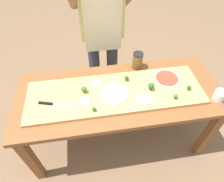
{
  "coord_description": "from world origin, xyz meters",
  "views": [
    {
      "loc": [
        -0.22,
        -1.04,
        1.94
      ],
      "look_at": [
        -0.07,
        -0.05,
        0.83
      ],
      "focal_mm": 31.05,
      "sensor_mm": 36.0,
      "label": 1
    }
  ],
  "objects_px": {
    "prep_table": "(119,100)",
    "pizza_slice_near_left": "(97,83)",
    "pizza_slice_center": "(144,99)",
    "cheese_crumble_b": "(153,72)",
    "broccoli_floret_center_right": "(176,96)",
    "cheese_crumble_d": "(164,100)",
    "cheese_crumble_c": "(80,82)",
    "pizza_whole_tomato_red": "(167,78)",
    "pizza_whole_cheese_artichoke": "(114,93)",
    "sauce_jar": "(138,61)",
    "broccoli_floret_front_mid": "(189,87)",
    "broccoli_floret_front_left": "(84,89)",
    "broccoli_floret_back_right": "(151,86)",
    "broccoli_floret_back_mid": "(94,109)",
    "pizza_slice_near_right": "(85,101)",
    "broccoli_floret_back_left": "(127,78)",
    "cheese_crumble_a": "(188,76)",
    "cook_center": "(102,26)",
    "cheese_crumble_f": "(128,108)",
    "chefs_knife": "(52,104)",
    "cheese_crumble_e": "(143,88)",
    "flour_cup": "(219,96)"
  },
  "relations": [
    {
      "from": "prep_table",
      "to": "pizza_slice_near_left",
      "type": "height_order",
      "value": "pizza_slice_near_left"
    },
    {
      "from": "pizza_slice_center",
      "to": "cheese_crumble_d",
      "type": "xyz_separation_m",
      "value": [
        0.15,
        -0.03,
        0.0
      ]
    },
    {
      "from": "chefs_knife",
      "to": "cheese_crumble_f",
      "type": "distance_m",
      "value": 0.58
    },
    {
      "from": "broccoli_floret_center_right",
      "to": "cheese_crumble_d",
      "type": "relative_size",
      "value": 3.28
    },
    {
      "from": "broccoli_floret_front_mid",
      "to": "cheese_crumble_d",
      "type": "bearing_deg",
      "value": -160.59
    },
    {
      "from": "pizza_whole_cheese_artichoke",
      "to": "cheese_crumble_c",
      "type": "bearing_deg",
      "value": 148.31
    },
    {
      "from": "pizza_slice_near_right",
      "to": "pizza_slice_center",
      "type": "xyz_separation_m",
      "value": [
        0.46,
        -0.05,
        0.0
      ]
    },
    {
      "from": "cheese_crumble_c",
      "to": "pizza_whole_tomato_red",
      "type": "bearing_deg",
      "value": -5.14
    },
    {
      "from": "cheese_crumble_d",
      "to": "pizza_slice_near_left",
      "type": "bearing_deg",
      "value": 152.12
    },
    {
      "from": "broccoli_floret_back_right",
      "to": "broccoli_floret_center_right",
      "type": "distance_m",
      "value": 0.2
    },
    {
      "from": "prep_table",
      "to": "cheese_crumble_f",
      "type": "height_order",
      "value": "cheese_crumble_f"
    },
    {
      "from": "broccoli_floret_center_right",
      "to": "cheese_crumble_b",
      "type": "relative_size",
      "value": 3.79
    },
    {
      "from": "pizza_slice_center",
      "to": "cheese_crumble_b",
      "type": "bearing_deg",
      "value": 61.82
    },
    {
      "from": "broccoli_floret_center_right",
      "to": "cheese_crumble_d",
      "type": "height_order",
      "value": "broccoli_floret_center_right"
    },
    {
      "from": "pizza_whole_tomato_red",
      "to": "cheese_crumble_e",
      "type": "height_order",
      "value": "cheese_crumble_e"
    },
    {
      "from": "pizza_slice_center",
      "to": "cheese_crumble_b",
      "type": "xyz_separation_m",
      "value": [
        0.16,
        0.3,
        0.0
      ]
    },
    {
      "from": "pizza_slice_near_left",
      "to": "sauce_jar",
      "type": "bearing_deg",
      "value": 24.81
    },
    {
      "from": "pizza_slice_near_left",
      "to": "broccoli_floret_back_left",
      "type": "height_order",
      "value": "broccoli_floret_back_left"
    },
    {
      "from": "pizza_whole_cheese_artichoke",
      "to": "broccoli_floret_back_left",
      "type": "relative_size",
      "value": 4.83
    },
    {
      "from": "broccoli_floret_back_mid",
      "to": "cook_center",
      "type": "bearing_deg",
      "value": 78.62
    },
    {
      "from": "broccoli_floret_back_right",
      "to": "cheese_crumble_b",
      "type": "height_order",
      "value": "broccoli_floret_back_right"
    },
    {
      "from": "pizza_slice_near_left",
      "to": "broccoli_floret_front_left",
      "type": "xyz_separation_m",
      "value": [
        -0.11,
        -0.08,
        0.03
      ]
    },
    {
      "from": "pizza_whole_tomato_red",
      "to": "pizza_slice_near_left",
      "type": "bearing_deg",
      "value": 176.61
    },
    {
      "from": "cheese_crumble_c",
      "to": "broccoli_floret_back_mid",
      "type": "bearing_deg",
      "value": -73.49
    },
    {
      "from": "pizza_slice_near_left",
      "to": "cheese_crumble_f",
      "type": "bearing_deg",
      "value": -55.18
    },
    {
      "from": "broccoli_floret_back_mid",
      "to": "broccoli_floret_center_right",
      "type": "distance_m",
      "value": 0.64
    },
    {
      "from": "broccoli_floret_back_left",
      "to": "cheese_crumble_a",
      "type": "xyz_separation_m",
      "value": [
        0.53,
        -0.04,
        -0.02
      ]
    },
    {
      "from": "broccoli_floret_front_mid",
      "to": "cheese_crumble_c",
      "type": "xyz_separation_m",
      "value": [
        -0.87,
        0.21,
        -0.02
      ]
    },
    {
      "from": "pizza_slice_near_left",
      "to": "cheese_crumble_f",
      "type": "xyz_separation_m",
      "value": [
        0.21,
        -0.3,
        0.0
      ]
    },
    {
      "from": "chefs_knife",
      "to": "cheese_crumble_b",
      "type": "height_order",
      "value": "chefs_knife"
    },
    {
      "from": "broccoli_floret_back_mid",
      "to": "broccoli_floret_center_right",
      "type": "relative_size",
      "value": 0.85
    },
    {
      "from": "broccoli_floret_front_mid",
      "to": "broccoli_floret_back_right",
      "type": "height_order",
      "value": "broccoli_floret_back_right"
    },
    {
      "from": "broccoli_floret_front_mid",
      "to": "broccoli_floret_front_left",
      "type": "xyz_separation_m",
      "value": [
        -0.84,
        0.1,
        0.01
      ]
    },
    {
      "from": "cheese_crumble_b",
      "to": "sauce_jar",
      "type": "bearing_deg",
      "value": 135.47
    },
    {
      "from": "pizza_slice_near_right",
      "to": "cheese_crumble_b",
      "type": "height_order",
      "value": "same"
    },
    {
      "from": "broccoli_floret_front_left",
      "to": "broccoli_floret_back_left",
      "type": "height_order",
      "value": "broccoli_floret_front_left"
    },
    {
      "from": "pizza_slice_near_right",
      "to": "broccoli_floret_front_left",
      "type": "distance_m",
      "value": 0.1
    },
    {
      "from": "broccoli_floret_back_left",
      "to": "broccoli_floret_center_right",
      "type": "xyz_separation_m",
      "value": [
        0.33,
        -0.25,
        -0.0
      ]
    },
    {
      "from": "pizza_slice_near_right",
      "to": "broccoli_floret_back_right",
      "type": "height_order",
      "value": "broccoli_floret_back_right"
    },
    {
      "from": "broccoli_floret_back_mid",
      "to": "broccoli_floret_front_mid",
      "type": "bearing_deg",
      "value": 6.98
    },
    {
      "from": "pizza_whole_tomato_red",
      "to": "cheese_crumble_a",
      "type": "distance_m",
      "value": 0.19
    },
    {
      "from": "pizza_slice_near_left",
      "to": "cheese_crumble_b",
      "type": "distance_m",
      "value": 0.51
    },
    {
      "from": "cheese_crumble_a",
      "to": "broccoli_floret_front_mid",
      "type": "bearing_deg",
      "value": -111.3
    },
    {
      "from": "broccoli_floret_center_right",
      "to": "prep_table",
      "type": "bearing_deg",
      "value": 159.5
    },
    {
      "from": "pizza_slice_near_right",
      "to": "cheese_crumble_d",
      "type": "distance_m",
      "value": 0.61
    },
    {
      "from": "cheese_crumble_d",
      "to": "cook_center",
      "type": "distance_m",
      "value": 0.91
    },
    {
      "from": "pizza_slice_center",
      "to": "broccoli_floret_front_left",
      "type": "xyz_separation_m",
      "value": [
        -0.46,
        0.15,
        0.03
      ]
    },
    {
      "from": "broccoli_floret_front_left",
      "to": "flour_cup",
      "type": "relative_size",
      "value": 0.69
    },
    {
      "from": "broccoli_floret_back_mid",
      "to": "cheese_crumble_a",
      "type": "distance_m",
      "value": 0.87
    },
    {
      "from": "broccoli_floret_back_mid",
      "to": "chefs_knife",
      "type": "bearing_deg",
      "value": 160.85
    }
  ]
}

